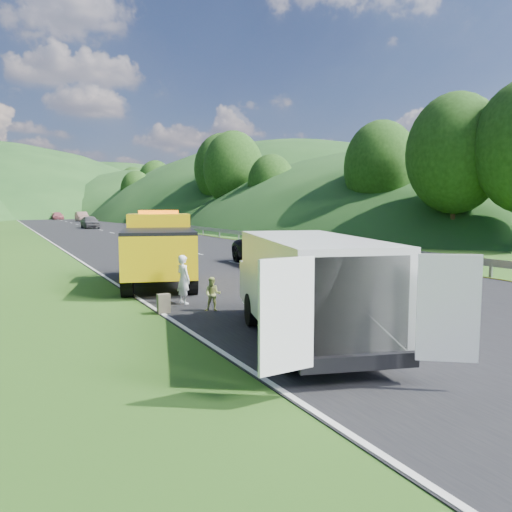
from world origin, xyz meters
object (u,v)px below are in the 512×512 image
tow_truck (159,249)px  spare_tire (393,357)px  suitcase (164,304)px  woman (184,304)px  passing_suv (273,266)px  white_van (308,283)px  worker (402,357)px  child (213,312)px

tow_truck → spare_tire: (1.46, -10.82, -1.36)m
suitcase → woman: bearing=46.5°
suitcase → passing_suv: 11.08m
white_van → passing_suv: size_ratio=1.27×
suitcase → passing_suv: size_ratio=0.10×
white_van → woman: (-1.02, 5.22, -1.32)m
woman → worker: size_ratio=0.87×
suitcase → white_van: bearing=-65.2°
tow_truck → woman: size_ratio=4.62×
tow_truck → child: 5.44m
white_van → child: bearing=116.6°
tow_truck → worker: bearing=-64.4°
woman → spare_tire: bearing=-177.9°
tow_truck → woman: (-0.44, -3.87, -1.36)m
worker → spare_tire: size_ratio=2.87×
white_van → child: white_van is taller
woman → passing_suv: (7.01, 6.73, 0.00)m
tow_truck → white_van: tow_truck is taller
child → woman: bearing=137.2°
suitcase → tow_truck: bearing=74.2°
white_van → spare_tire: (0.87, -1.73, -1.32)m
worker → child: bearing=108.8°
tow_truck → white_van: 9.11m
child → worker: 5.86m
woman → child: woman is taller
tow_truck → woman: tow_truck is taller
child → worker: bearing=-40.4°
passing_suv → child: bearing=-124.1°
child → suitcase: 1.39m
child → tow_truck: bearing=121.7°
child → white_van: bearing=-47.8°
child → passing_suv: (6.64, 8.13, 0.00)m
white_van → worker: size_ratio=4.13×
white_van → worker: 2.45m
white_van → woman: bearing=117.9°
woman → passing_suv: size_ratio=0.27×
tow_truck → child: (-0.07, -5.26, -1.36)m
woman → child: size_ratio=1.54×
worker → tow_truck: bearing=100.3°
suitcase → passing_suv: (7.94, 7.72, -0.28)m
tow_truck → passing_suv: 7.30m
white_van → suitcase: (-1.96, 4.24, -1.04)m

